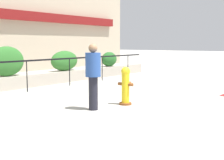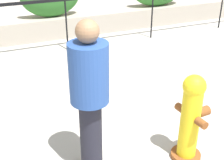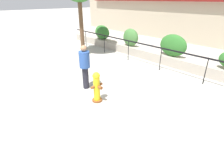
# 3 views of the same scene
# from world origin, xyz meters

# --- Properties ---
(ground_plane) EXTENTS (120.00, 120.00, 0.00)m
(ground_plane) POSITION_xyz_m (0.00, 0.00, 0.00)
(ground_plane) COLOR #B2ADA3
(planter_wall_low) EXTENTS (18.00, 0.70, 0.50)m
(planter_wall_low) POSITION_xyz_m (0.00, 6.00, 0.25)
(planter_wall_low) COLOR #ADA393
(planter_wall_low) RESTS_ON ground
(fence_railing_segment) EXTENTS (15.00, 0.05, 1.15)m
(fence_railing_segment) POSITION_xyz_m (-0.00, 4.90, 1.02)
(fence_railing_segment) COLOR black
(fence_railing_segment) RESTS_ON ground
(hedge_bush_2) EXTENTS (1.49, 0.56, 1.13)m
(hedge_bush_2) POSITION_xyz_m (-0.05, 6.00, 1.06)
(hedge_bush_2) COLOR #2D6B28
(hedge_bush_2) RESTS_ON planter_wall_low
(hedge_bush_3) EXTENTS (1.55, 0.60, 0.90)m
(hedge_bush_3) POSITION_xyz_m (2.95, 6.00, 0.95)
(hedge_bush_3) COLOR #2D6B28
(hedge_bush_3) RESTS_ON planter_wall_low
(hedge_bush_4) EXTENTS (1.08, 0.60, 0.77)m
(hedge_bush_4) POSITION_xyz_m (6.26, 6.00, 0.89)
(hedge_bush_4) COLOR #235B23
(hedge_bush_4) RESTS_ON planter_wall_low
(fire_hydrant) EXTENTS (0.44, 0.48, 1.08)m
(fire_hydrant) POSITION_xyz_m (0.23, 0.80, 0.55)
(fire_hydrant) COLOR brown
(fire_hydrant) RESTS_ON ground
(pedestrian) EXTENTS (0.44, 0.44, 1.73)m
(pedestrian) POSITION_xyz_m (-0.86, 1.08, 0.99)
(pedestrian) COLOR black
(pedestrian) RESTS_ON ground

